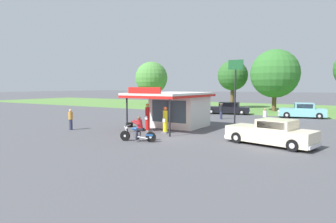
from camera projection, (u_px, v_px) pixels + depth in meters
ground_plane at (171, 137)px, 20.03m from camera, size 300.00×300.00×0.00m
grass_verge_strip at (272, 108)px, 45.50m from camera, size 120.00×24.00×0.01m
service_station_kiosk at (178, 107)px, 24.76m from camera, size 4.61×7.26×3.34m
gas_pump_nearside at (148, 119)px, 22.47m from camera, size 0.44×0.44×2.10m
gas_pump_offside at (165, 121)px, 21.66m from camera, size 0.44×0.44×1.92m
motorcycle_with_rider at (138, 131)px, 18.34m from camera, size 2.27×0.88×1.58m
featured_classic_sedan at (271, 133)px, 17.23m from camera, size 5.39×2.95×1.53m
parked_car_back_row_centre at (228, 109)px, 36.31m from camera, size 5.70×2.98×1.44m
parked_car_back_row_right at (183, 105)px, 43.74m from camera, size 5.56×1.88×1.45m
parked_car_back_row_left at (302, 111)px, 32.00m from camera, size 5.09×2.92×1.60m
bystander_admiring_sedan at (265, 117)px, 25.17m from camera, size 0.34×0.34×1.54m
bystander_standing_back_lot at (150, 109)px, 31.93m from camera, size 0.34×0.34×1.78m
bystander_strolling_foreground at (71, 119)px, 23.22m from camera, size 0.34×0.34×1.62m
bystander_leaning_by_kiosk at (221, 111)px, 30.73m from camera, size 0.36×0.36×1.63m
tree_oak_left at (233, 76)px, 45.69m from camera, size 4.59×4.59×7.31m
tree_oak_distant_spare at (152, 79)px, 55.65m from camera, size 6.01×6.01×7.91m
tree_oak_right at (275, 74)px, 40.18m from camera, size 6.52×6.52×8.33m
roadside_pole_sign at (235, 84)px, 21.76m from camera, size 1.10×0.12×5.31m
spare_tire_stack at (129, 125)px, 24.90m from camera, size 0.60×0.60×0.36m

